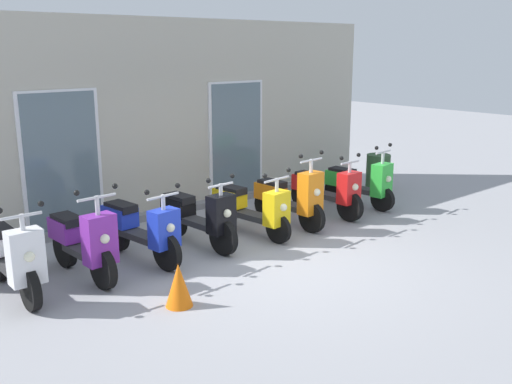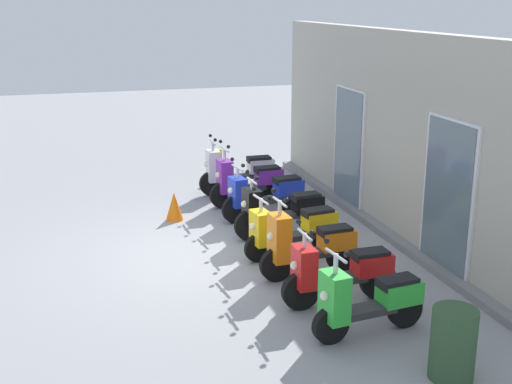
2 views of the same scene
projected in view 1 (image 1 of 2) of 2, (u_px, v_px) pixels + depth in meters
name	position (u px, v px, depth m)	size (l,w,h in m)	color
ground_plane	(280.00, 263.00, 8.05)	(40.00, 40.00, 0.00)	#939399
storefront_facade	(153.00, 122.00, 10.09)	(10.19, 0.50, 3.42)	#B2AD9E
scooter_white	(12.00, 256.00, 6.91)	(0.52, 1.66, 1.25)	black
scooter_purple	(83.00, 242.00, 7.44)	(0.57, 1.57, 1.30)	black
scooter_blue	(140.00, 228.00, 8.06)	(0.59, 1.67, 1.16)	black
scooter_black	(198.00, 216.00, 8.66)	(0.51, 1.69, 1.17)	black
scooter_yellow	(251.00, 207.00, 9.15)	(0.61, 1.60, 1.13)	black
scooter_orange	(290.00, 197.00, 9.61)	(0.56, 1.55, 1.32)	black
scooter_red	(326.00, 190.00, 10.30)	(0.52, 1.63, 1.16)	black
scooter_green	(360.00, 183.00, 10.84)	(0.55, 1.50, 1.23)	black
traffic_cone	(179.00, 285.00, 6.67)	(0.32, 0.32, 0.52)	orange
trash_bin	(378.00, 174.00, 11.89)	(0.48, 0.48, 0.80)	#2D4C2D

